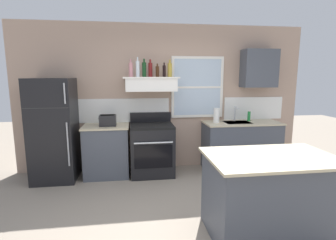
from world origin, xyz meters
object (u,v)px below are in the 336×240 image
object	(u,v)px
stove_range	(152,149)
dish_soap_bottle	(249,116)
paper_towel_roll	(216,115)
bottle_rose_pink	(131,70)
toaster	(108,120)
bottle_balsamic_dark	(164,71)
bottle_clear_tall	(138,69)
bottle_red_label_wine	(150,70)
bottle_dark_green_wine	(144,69)
kitchen_island	(269,195)
bottle_champagne_gold_foil	(170,70)
bottle_brown_stout	(157,71)
refrigerator	(54,130)

from	to	relation	value
stove_range	dish_soap_bottle	world-z (taller)	same
paper_towel_roll	bottle_rose_pink	bearing A→B (deg)	179.54
toaster	dish_soap_bottle	distance (m)	2.64
bottle_balsamic_dark	paper_towel_roll	bearing A→B (deg)	-3.28
bottle_clear_tall	bottle_red_label_wine	world-z (taller)	bottle_clear_tall
bottle_clear_tall	bottle_dark_green_wine	distance (m)	0.11
kitchen_island	stove_range	bearing A→B (deg)	119.83
bottle_rose_pink	bottle_champagne_gold_foil	distance (m)	0.69
stove_range	bottle_champagne_gold_foil	world-z (taller)	bottle_champagne_gold_foil
bottle_brown_stout	toaster	bearing A→B (deg)	-175.84
bottle_dark_green_wine	kitchen_island	size ratio (longest dim) A/B	0.22
bottle_rose_pink	paper_towel_roll	size ratio (longest dim) A/B	1.10
bottle_red_label_wine	dish_soap_bottle	xyz separation A→B (m)	(1.88, -0.00, -0.87)
bottle_dark_green_wine	bottle_balsamic_dark	world-z (taller)	bottle_dark_green_wine
bottle_red_label_wine	bottle_brown_stout	world-z (taller)	bottle_red_label_wine
bottle_balsamic_dark	bottle_red_label_wine	bearing A→B (deg)	169.35
bottle_red_label_wine	kitchen_island	distance (m)	2.81
bottle_dark_green_wine	bottle_red_label_wine	distance (m)	0.14
bottle_balsamic_dark	bottle_champagne_gold_foil	distance (m)	0.11
bottle_red_label_wine	bottle_brown_stout	distance (m)	0.15
toaster	paper_towel_roll	size ratio (longest dim) A/B	1.10
refrigerator	paper_towel_roll	distance (m)	2.86
stove_range	dish_soap_bottle	size ratio (longest dim) A/B	6.06
toaster	bottle_clear_tall	size ratio (longest dim) A/B	0.89
bottle_brown_stout	paper_towel_roll	bearing A→B (deg)	-0.65
bottle_rose_pink	bottle_dark_green_wine	world-z (taller)	bottle_dark_green_wine
toaster	kitchen_island	world-z (taller)	toaster
refrigerator	kitchen_island	size ratio (longest dim) A/B	1.23
bottle_rose_pink	bottle_red_label_wine	size ratio (longest dim) A/B	0.98
bottle_balsamic_dark	dish_soap_bottle	distance (m)	1.85
bottle_rose_pink	bottle_clear_tall	bearing A→B (deg)	-5.76
stove_range	bottle_brown_stout	bearing A→B (deg)	24.15
toaster	bottle_clear_tall	bearing A→B (deg)	5.50
stove_range	paper_towel_roll	bearing A→B (deg)	1.78
toaster	bottle_rose_pink	world-z (taller)	bottle_rose_pink
stove_range	bottle_balsamic_dark	world-z (taller)	bottle_balsamic_dark
dish_soap_bottle	kitchen_island	distance (m)	2.33
bottle_rose_pink	kitchen_island	xyz separation A→B (m)	(1.49, -2.05, -1.41)
bottle_rose_pink	dish_soap_bottle	distance (m)	2.39
bottle_balsamic_dark	bottle_rose_pink	bearing A→B (deg)	-175.79
bottle_red_label_wine	paper_towel_roll	bearing A→B (deg)	-4.77
refrigerator	bottle_clear_tall	distance (m)	1.75
paper_towel_roll	refrigerator	bearing A→B (deg)	-178.79
bottle_brown_stout	stove_range	bearing A→B (deg)	-155.85
dish_soap_bottle	bottle_red_label_wine	bearing A→B (deg)	179.98
toaster	bottle_red_label_wine	bearing A→B (deg)	11.35
bottle_clear_tall	kitchen_island	bearing A→B (deg)	-56.02
refrigerator	paper_towel_roll	xyz separation A→B (m)	(2.85, 0.06, 0.18)
refrigerator	bottle_rose_pink	world-z (taller)	bottle_rose_pink
refrigerator	bottle_champagne_gold_foil	world-z (taller)	bottle_champagne_gold_foil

